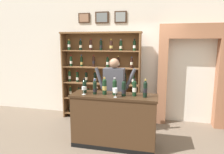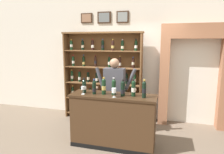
{
  "view_description": "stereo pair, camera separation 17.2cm",
  "coord_description": "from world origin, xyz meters",
  "px_view_note": "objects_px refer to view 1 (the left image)",
  "views": [
    {
      "loc": [
        0.81,
        -3.64,
        2.01
      ],
      "look_at": [
        -0.14,
        0.36,
        1.29
      ],
      "focal_mm": 33.07,
      "sensor_mm": 36.0,
      "label": 1
    },
    {
      "loc": [
        0.98,
        -3.6,
        2.01
      ],
      "look_at": [
        -0.14,
        0.36,
        1.29
      ],
      "focal_mm": 33.07,
      "sensor_mm": 36.0,
      "label": 2
    }
  ],
  "objects_px": {
    "tasting_counter": "(114,121)",
    "tasting_bottle_rosso": "(124,88)",
    "tasting_bottle_grappa": "(95,87)",
    "wine_glass_spare": "(115,91)",
    "tasting_bottle_vin_santo": "(145,89)",
    "tasting_bottle_bianco": "(105,86)",
    "wine_shelf": "(101,74)",
    "wine_glass_left": "(84,89)",
    "tasting_bottle_super_tuscan": "(85,86)",
    "tasting_bottle_prosecco": "(115,87)",
    "shopkeeper": "(114,88)",
    "tasting_bottle_riserva": "(134,88)"
  },
  "relations": [
    {
      "from": "shopkeeper",
      "to": "tasting_bottle_grappa",
      "type": "height_order",
      "value": "shopkeeper"
    },
    {
      "from": "tasting_counter",
      "to": "tasting_bottle_rosso",
      "type": "bearing_deg",
      "value": -11.4
    },
    {
      "from": "wine_shelf",
      "to": "tasting_bottle_riserva",
      "type": "xyz_separation_m",
      "value": [
        1.03,
        -1.32,
        -0.0
      ]
    },
    {
      "from": "shopkeeper",
      "to": "tasting_bottle_vin_santo",
      "type": "bearing_deg",
      "value": -39.17
    },
    {
      "from": "tasting_bottle_bianco",
      "to": "tasting_bottle_vin_santo",
      "type": "bearing_deg",
      "value": -2.08
    },
    {
      "from": "wine_shelf",
      "to": "tasting_bottle_rosso",
      "type": "distance_m",
      "value": 1.6
    },
    {
      "from": "shopkeeper",
      "to": "tasting_bottle_bianco",
      "type": "distance_m",
      "value": 0.56
    },
    {
      "from": "tasting_bottle_super_tuscan",
      "to": "tasting_bottle_grappa",
      "type": "relative_size",
      "value": 1.0
    },
    {
      "from": "tasting_bottle_vin_santo",
      "to": "wine_glass_left",
      "type": "bearing_deg",
      "value": -176.2
    },
    {
      "from": "tasting_counter",
      "to": "tasting_bottle_grappa",
      "type": "distance_m",
      "value": 0.73
    },
    {
      "from": "wine_glass_left",
      "to": "tasting_bottle_rosso",
      "type": "bearing_deg",
      "value": 5.78
    },
    {
      "from": "shopkeeper",
      "to": "tasting_bottle_vin_santo",
      "type": "xyz_separation_m",
      "value": [
        0.7,
        -0.57,
        0.14
      ]
    },
    {
      "from": "wine_shelf",
      "to": "tasting_bottle_grappa",
      "type": "bearing_deg",
      "value": -78.09
    },
    {
      "from": "tasting_bottle_grappa",
      "to": "wine_glass_spare",
      "type": "xyz_separation_m",
      "value": [
        0.42,
        -0.12,
        -0.01
      ]
    },
    {
      "from": "tasting_bottle_bianco",
      "to": "wine_glass_spare",
      "type": "xyz_separation_m",
      "value": [
        0.24,
        -0.15,
        -0.03
      ]
    },
    {
      "from": "shopkeeper",
      "to": "tasting_bottle_prosecco",
      "type": "relative_size",
      "value": 5.03
    },
    {
      "from": "tasting_counter",
      "to": "wine_glass_spare",
      "type": "relative_size",
      "value": 9.61
    },
    {
      "from": "tasting_bottle_prosecco",
      "to": "tasting_bottle_vin_santo",
      "type": "distance_m",
      "value": 0.57
    },
    {
      "from": "tasting_bottle_grappa",
      "to": "wine_glass_spare",
      "type": "distance_m",
      "value": 0.44
    },
    {
      "from": "wine_glass_spare",
      "to": "tasting_bottle_super_tuscan",
      "type": "bearing_deg",
      "value": 165.99
    },
    {
      "from": "wine_shelf",
      "to": "wine_glass_spare",
      "type": "xyz_separation_m",
      "value": [
        0.71,
        -1.48,
        -0.03
      ]
    },
    {
      "from": "tasting_bottle_vin_santo",
      "to": "tasting_counter",
      "type": "bearing_deg",
      "value": 176.13
    },
    {
      "from": "tasting_bottle_vin_santo",
      "to": "wine_shelf",
      "type": "bearing_deg",
      "value": 132.0
    },
    {
      "from": "wine_shelf",
      "to": "tasting_counter",
      "type": "relative_size",
      "value": 1.37
    },
    {
      "from": "tasting_bottle_vin_santo",
      "to": "wine_glass_spare",
      "type": "xyz_separation_m",
      "value": [
        -0.52,
        -0.12,
        -0.03
      ]
    },
    {
      "from": "shopkeeper",
      "to": "tasting_bottle_riserva",
      "type": "xyz_separation_m",
      "value": [
        0.5,
        -0.53,
        0.14
      ]
    },
    {
      "from": "shopkeeper",
      "to": "tasting_bottle_super_tuscan",
      "type": "xyz_separation_m",
      "value": [
        -0.46,
        -0.53,
        0.12
      ]
    },
    {
      "from": "wine_shelf",
      "to": "wine_glass_left",
      "type": "distance_m",
      "value": 1.44
    },
    {
      "from": "tasting_bottle_prosecco",
      "to": "wine_glass_spare",
      "type": "distance_m",
      "value": 0.18
    },
    {
      "from": "tasting_bottle_vin_santo",
      "to": "wine_glass_spare",
      "type": "bearing_deg",
      "value": -166.79
    },
    {
      "from": "tasting_bottle_rosso",
      "to": "wine_glass_spare",
      "type": "height_order",
      "value": "tasting_bottle_rosso"
    },
    {
      "from": "tasting_counter",
      "to": "tasting_bottle_bianco",
      "type": "bearing_deg",
      "value": -176.33
    },
    {
      "from": "tasting_bottle_rosso",
      "to": "tasting_bottle_prosecco",
      "type": "bearing_deg",
      "value": 166.31
    },
    {
      "from": "wine_shelf",
      "to": "tasting_bottle_bianco",
      "type": "height_order",
      "value": "wine_shelf"
    },
    {
      "from": "shopkeeper",
      "to": "tasting_bottle_vin_santo",
      "type": "height_order",
      "value": "shopkeeper"
    },
    {
      "from": "tasting_bottle_super_tuscan",
      "to": "tasting_bottle_grappa",
      "type": "xyz_separation_m",
      "value": [
        0.22,
        -0.04,
        -0.01
      ]
    },
    {
      "from": "tasting_bottle_super_tuscan",
      "to": "tasting_bottle_grappa",
      "type": "distance_m",
      "value": 0.22
    },
    {
      "from": "wine_glass_spare",
      "to": "tasting_bottle_rosso",
      "type": "bearing_deg",
      "value": 42.83
    },
    {
      "from": "tasting_counter",
      "to": "tasting_bottle_prosecco",
      "type": "bearing_deg",
      "value": 23.23
    },
    {
      "from": "tasting_bottle_vin_santo",
      "to": "wine_glass_left",
      "type": "height_order",
      "value": "tasting_bottle_vin_santo"
    },
    {
      "from": "tasting_counter",
      "to": "tasting_bottle_vin_santo",
      "type": "bearing_deg",
      "value": -3.87
    },
    {
      "from": "tasting_bottle_bianco",
      "to": "tasting_bottle_prosecco",
      "type": "distance_m",
      "value": 0.19
    },
    {
      "from": "tasting_bottle_super_tuscan",
      "to": "tasting_bottle_bianco",
      "type": "bearing_deg",
      "value": -1.61
    },
    {
      "from": "tasting_bottle_grappa",
      "to": "tasting_bottle_bianco",
      "type": "bearing_deg",
      "value": 8.12
    },
    {
      "from": "wine_shelf",
      "to": "tasting_bottle_vin_santo",
      "type": "xyz_separation_m",
      "value": [
        1.22,
        -1.36,
        -0.0
      ]
    },
    {
      "from": "tasting_bottle_super_tuscan",
      "to": "tasting_bottle_rosso",
      "type": "distance_m",
      "value": 0.77
    },
    {
      "from": "tasting_counter",
      "to": "tasting_bottle_grappa",
      "type": "relative_size",
      "value": 5.58
    },
    {
      "from": "wine_glass_left",
      "to": "wine_glass_spare",
      "type": "xyz_separation_m",
      "value": [
        0.62,
        -0.05,
        0.01
      ]
    },
    {
      "from": "tasting_bottle_riserva",
      "to": "tasting_bottle_prosecco",
      "type": "bearing_deg",
      "value": 179.55
    },
    {
      "from": "wine_shelf",
      "to": "tasting_bottle_riserva",
      "type": "distance_m",
      "value": 1.67
    }
  ]
}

